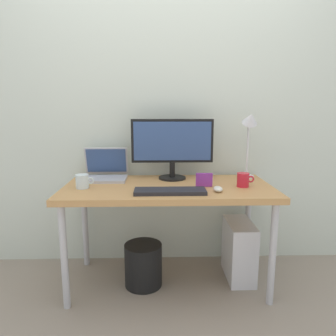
# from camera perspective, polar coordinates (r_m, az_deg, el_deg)

# --- Properties ---
(ground_plane) EXTENTS (6.00, 6.00, 0.00)m
(ground_plane) POSITION_cam_1_polar(r_m,az_deg,el_deg) (2.39, 0.00, -20.00)
(ground_plane) COLOR gray
(back_wall) EXTENTS (4.40, 0.04, 2.60)m
(back_wall) POSITION_cam_1_polar(r_m,az_deg,el_deg) (2.45, -0.29, 12.60)
(back_wall) COLOR silver
(back_wall) RESTS_ON ground_plane
(desk) EXTENTS (1.40, 0.67, 0.71)m
(desk) POSITION_cam_1_polar(r_m,az_deg,el_deg) (2.13, 0.00, -4.85)
(desk) COLOR #B7844C
(desk) RESTS_ON ground_plane
(monitor) EXTENTS (0.59, 0.20, 0.44)m
(monitor) POSITION_cam_1_polar(r_m,az_deg,el_deg) (2.27, 0.79, 4.26)
(monitor) COLOR black
(monitor) RESTS_ON desk
(laptop) EXTENTS (0.32, 0.28, 0.22)m
(laptop) POSITION_cam_1_polar(r_m,az_deg,el_deg) (2.35, -11.41, -0.56)
(laptop) COLOR #B2B2B7
(laptop) RESTS_ON desk
(desk_lamp) EXTENTS (0.11, 0.16, 0.51)m
(desk_lamp) POSITION_cam_1_polar(r_m,az_deg,el_deg) (2.35, 14.67, 6.83)
(desk_lamp) COLOR silver
(desk_lamp) RESTS_ON desk
(keyboard) EXTENTS (0.44, 0.14, 0.02)m
(keyboard) POSITION_cam_1_polar(r_m,az_deg,el_deg) (1.92, 0.38, -4.25)
(keyboard) COLOR #232328
(keyboard) RESTS_ON desk
(mouse) EXTENTS (0.06, 0.09, 0.03)m
(mouse) POSITION_cam_1_polar(r_m,az_deg,el_deg) (1.98, 9.10, -3.81)
(mouse) COLOR silver
(mouse) RESTS_ON desk
(coffee_mug) EXTENTS (0.11, 0.08, 0.09)m
(coffee_mug) POSITION_cam_1_polar(r_m,az_deg,el_deg) (2.13, 13.56, -2.12)
(coffee_mug) COLOR red
(coffee_mug) RESTS_ON desk
(glass_cup) EXTENTS (0.12, 0.08, 0.09)m
(glass_cup) POSITION_cam_1_polar(r_m,az_deg,el_deg) (2.11, -15.31, -2.36)
(glass_cup) COLOR silver
(glass_cup) RESTS_ON desk
(photo_frame) EXTENTS (0.11, 0.02, 0.09)m
(photo_frame) POSITION_cam_1_polar(r_m,az_deg,el_deg) (2.08, 6.60, -2.16)
(photo_frame) COLOR purple
(photo_frame) RESTS_ON desk
(computer_tower) EXTENTS (0.18, 0.36, 0.42)m
(computer_tower) POSITION_cam_1_polar(r_m,az_deg,el_deg) (2.41, 12.81, -14.38)
(computer_tower) COLOR silver
(computer_tower) RESTS_ON ground_plane
(wastebasket) EXTENTS (0.26, 0.26, 0.30)m
(wastebasket) POSITION_cam_1_polar(r_m,az_deg,el_deg) (2.29, -4.52, -17.18)
(wastebasket) COLOR black
(wastebasket) RESTS_ON ground_plane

